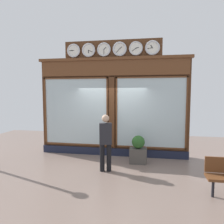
{
  "coord_description": "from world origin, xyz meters",
  "views": [
    {
      "loc": [
        -1.36,
        7.53,
        2.32
      ],
      "look_at": [
        0.0,
        0.0,
        1.62
      ],
      "focal_mm": 33.68,
      "sensor_mm": 36.0,
      "label": 1
    }
  ],
  "objects": [
    {
      "name": "ground_plane",
      "position": [
        0.0,
        2.8,
        0.0
      ],
      "size": [
        14.0,
        14.0,
        0.0
      ],
      "primitive_type": "plane",
      "color": "#7A665B"
    },
    {
      "name": "shop_facade",
      "position": [
        -0.0,
        -0.12,
        1.87
      ],
      "size": [
        5.56,
        0.42,
        4.2
      ],
      "color": "#4C2B16",
      "rests_on": "ground_plane"
    },
    {
      "name": "pedestrian",
      "position": [
        -0.09,
        1.58,
        0.93
      ],
      "size": [
        0.4,
        0.3,
        1.69
      ],
      "color": "black",
      "rests_on": "ground_plane"
    },
    {
      "name": "planter_box",
      "position": [
        -1.0,
        0.7,
        0.25
      ],
      "size": [
        0.56,
        0.36,
        0.5
      ],
      "primitive_type": "cube",
      "color": "#4C4742",
      "rests_on": "ground_plane"
    },
    {
      "name": "planter_shrub",
      "position": [
        -1.0,
        0.7,
        0.71
      ],
      "size": [
        0.43,
        0.43,
        0.43
      ],
      "primitive_type": "sphere",
      "color": "#285623",
      "rests_on": "planter_box"
    }
  ]
}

